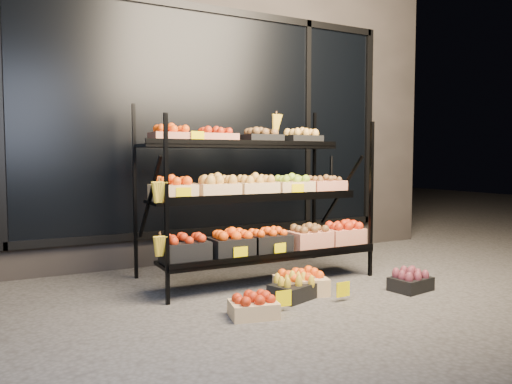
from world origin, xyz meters
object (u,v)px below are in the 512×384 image
display_rack (256,197)px  floor_crate_left (253,306)px  floor_crate_midleft (293,288)px  floor_crate_midright (301,282)px

display_rack → floor_crate_left: 1.35m
display_rack → floor_crate_midleft: display_rack is taller
floor_crate_left → floor_crate_midleft: bearing=39.9°
floor_crate_midleft → floor_crate_midright: bearing=16.0°
display_rack → floor_crate_midleft: 1.02m
floor_crate_left → floor_crate_midleft: (0.51, 0.27, 0.01)m
floor_crate_midleft → floor_crate_midright: size_ratio=0.89×
floor_crate_left → floor_crate_midleft: 0.58m
floor_crate_midleft → display_rack: bearing=67.4°
display_rack → floor_crate_midright: display_rack is taller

